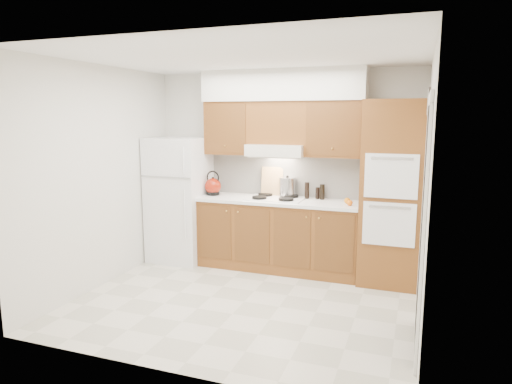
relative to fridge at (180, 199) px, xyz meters
The scene contains 26 objects.
floor 2.00m from the fridge, 39.06° to the right, with size 3.60×3.60×0.00m, color beige.
ceiling 2.51m from the fridge, 39.06° to the right, with size 3.60×3.60×0.00m, color white.
wall_back 1.52m from the fridge, 14.37° to the left, with size 3.60×0.02×2.60m, color silver.
wall_left 1.28m from the fridge, 109.11° to the right, with size 0.02×3.00×2.60m, color silver.
wall_right 3.43m from the fridge, 19.58° to the right, with size 0.02×3.00×2.60m, color silver.
fridge is the anchor object (origin of this frame).
base_cabinets 1.49m from the fridge, ahead, with size 2.11×0.60×0.90m, color brown.
countertop 1.43m from the fridge, ahead, with size 2.13×0.62×0.04m, color white.
backsplash 1.51m from the fridge, 13.56° to the left, with size 2.11×0.03×0.56m, color white.
oven_cabinet 2.86m from the fridge, ahead, with size 0.70×0.65×2.20m, color brown.
upper_cab_left 1.22m from the fridge, 15.78° to the left, with size 0.63×0.33×0.70m, color brown.
upper_cab_right 2.35m from the fridge, ahead, with size 0.73×0.33×0.70m, color brown.
range_hood 1.56m from the fridge, ahead, with size 0.75×0.45×0.15m, color silver.
upper_cab_over_hood 1.75m from the fridge, ahead, with size 0.75×0.33×0.55m, color brown.
soffit 2.11m from the fridge, ahead, with size 2.13×0.36×0.40m, color silver.
cooktop 1.38m from the fridge, ahead, with size 0.74×0.50×0.01m, color white.
doorway 3.53m from the fridge, 25.02° to the right, with size 0.02×0.90×2.10m, color black.
wall_clock 3.49m from the fridge, 10.48° to the right, with size 0.30×0.30×0.02m, color #3F3833.
kettle 0.53m from the fridge, ahead, with size 0.22×0.22×0.22m, color maroon.
cutting_board 1.33m from the fridge, 12.65° to the left, with size 0.29×0.02×0.39m, color tan.
stock_pot 1.53m from the fridge, ahead, with size 0.22×0.22×0.23m, color #AFAFB4.
condiment_a 1.79m from the fridge, ahead, with size 0.06×0.06×0.22m, color black.
condiment_b 1.99m from the fridge, ahead, with size 0.06×0.06×0.20m, color black.
condiment_c 1.92m from the fridge, ahead, with size 0.05×0.05×0.15m, color black.
orange_near 2.37m from the fridge, ahead, with size 0.07×0.07×0.07m, color orange.
orange_far 2.32m from the fridge, ahead, with size 0.07×0.07×0.07m, color orange.
Camera 1 is at (1.72, -4.41, 2.01)m, focal length 32.00 mm.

